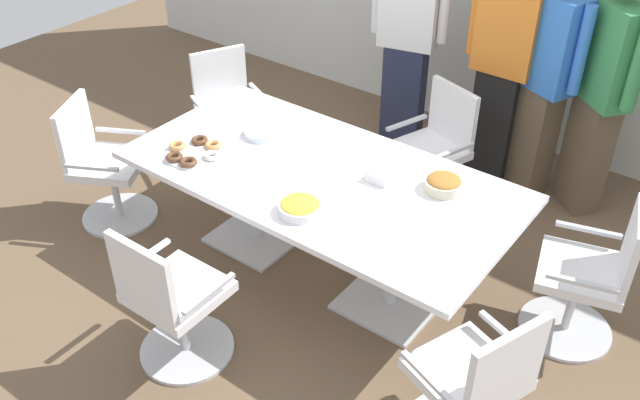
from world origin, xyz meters
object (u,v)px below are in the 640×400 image
Objects in this scene: person_standing_1 at (505,59)px; napkin_pile at (381,175)px; office_chair_0 at (589,281)px; office_chair_4 at (172,304)px; office_chair_5 at (473,389)px; office_chair_1 at (432,156)px; person_standing_3 at (603,89)px; person_standing_2 at (544,76)px; donut_platter at (194,152)px; snack_bowl_chips_yellow at (300,207)px; plate_stack at (262,133)px; office_chair_2 at (229,117)px; person_standing_0 at (408,34)px; snack_bowl_pretzels at (444,183)px; office_chair_3 at (104,169)px; conference_table at (320,190)px.

person_standing_1 is 13.09× the size of napkin_pile.
office_chair_0 and office_chair_4 have the same top height.
office_chair_0 is 1.00× the size of office_chair_5.
office_chair_1 is 0.51× the size of person_standing_3.
person_standing_2 reaches higher than donut_platter.
person_standing_3 is at bearing 66.56° from snack_bowl_chips_yellow.
plate_stack is (-0.96, -1.56, -0.23)m from person_standing_1.
office_chair_5 is at bearing 90.94° from office_chair_2.
office_chair_1 is at bearing 88.62° from snack_bowl_chips_yellow.
office_chair_2 is at bearing 34.94° from person_standing_0.
snack_bowl_chips_yellow is (-0.53, -0.67, -0.01)m from snack_bowl_pretzels.
office_chair_4 is (1.38, -0.65, 0.00)m from office_chair_3.
person_standing_2 reaches higher than office_chair_3.
office_chair_3 is 2.50m from person_standing_0.
office_chair_5 is (2.94, -0.18, 0.00)m from office_chair_3.
donut_platter is 0.47m from plate_stack.
donut_platter is at bearing 67.74° from person_standing_0.
snack_bowl_chips_yellow reaches higher than napkin_pile.
office_chair_0 reaches higher than snack_bowl_pretzels.
office_chair_3 is at bearing -161.72° from snack_bowl_pretzels.
napkin_pile is at bearing 89.14° from person_standing_1.
office_chair_0 is 1.31m from napkin_pile.
person_standing_3 reaches higher than snack_bowl_chips_yellow.
conference_table is 6.49× the size of donut_platter.
napkin_pile is (0.34, 0.16, 0.16)m from conference_table.
donut_platter is at bearing 175.01° from snack_bowl_chips_yellow.
person_standing_3 is (2.46, 1.10, 0.54)m from office_chair_2.
office_chair_4 reaches higher than donut_platter.
office_chair_5 is 4.07× the size of snack_bowl_pretzels.
office_chair_5 reaches higher than conference_table.
snack_bowl_chips_yellow is at bearing 64.05° from office_chair_3.
office_chair_2 is 1.54m from person_standing_0.
person_standing_2 reaches higher than plate_stack.
plate_stack is at bearing 92.57° from office_chair_3.
snack_bowl_pretzels reaches higher than plate_stack.
office_chair_0 is 1.52m from office_chair_1.
office_chair_1 is 2.33m from office_chair_3.
person_standing_0 is at bearing 163.64° from office_chair_2.
office_chair_0 is at bearing 149.84° from person_standing_3.
office_chair_5 is (-0.17, -1.08, 0.00)m from office_chair_0.
napkin_pile is at bearing 1.81° from plate_stack.
office_chair_1 is 1.64m from office_chair_2.
napkin_pile is (-0.34, -0.13, -0.01)m from snack_bowl_pretzels.
office_chair_5 is 0.48× the size of person_standing_1.
person_standing_2 is at bearing 19.31° from office_chair_0.
office_chair_1 is 0.95m from person_standing_2.
office_chair_4 is at bearing -114.62° from snack_bowl_chips_yellow.
napkin_pile is at bearing 100.73° from person_standing_2.
donut_platter is 2.56× the size of napkin_pile.
conference_table is at bearing 97.65° from person_standing_3.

